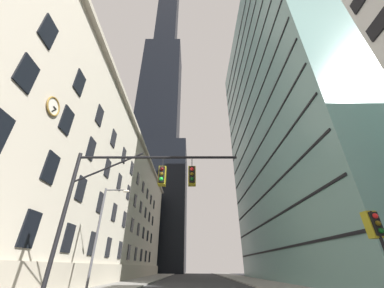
# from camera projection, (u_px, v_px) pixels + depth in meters

# --- Properties ---
(station_building) EXTENTS (18.58, 72.73, 24.74)m
(station_building) POSITION_uv_depth(u_px,v_px,m) (78.00, 197.00, 37.47)
(station_building) COLOR beige
(station_building) RESTS_ON ground
(dark_skyscraper) EXTENTS (29.08, 29.08, 233.94)m
(dark_skyscraper) POSITION_uv_depth(u_px,v_px,m) (158.00, 118.00, 113.06)
(dark_skyscraper) COLOR black
(dark_skyscraper) RESTS_ON ground
(glass_office_midrise) EXTENTS (17.96, 41.79, 58.15)m
(glass_office_midrise) POSITION_uv_depth(u_px,v_px,m) (293.00, 114.00, 44.66)
(glass_office_midrise) COLOR gray
(glass_office_midrise) RESTS_ON ground
(traffic_signal_mast) EXTENTS (8.98, 0.63, 7.40)m
(traffic_signal_mast) POSITION_uv_depth(u_px,v_px,m) (136.00, 189.00, 11.45)
(traffic_signal_mast) COLOR black
(traffic_signal_mast) RESTS_ON sidewalk_left
(traffic_light_near_right) EXTENTS (0.40, 0.63, 3.76)m
(traffic_light_near_right) POSITION_uv_depth(u_px,v_px,m) (375.00, 230.00, 8.79)
(traffic_light_near_right) COLOR black
(traffic_light_near_right) RESTS_ON sidewalk_right
(street_lamppost) EXTENTS (2.18, 0.32, 7.80)m
(street_lamppost) POSITION_uv_depth(u_px,v_px,m) (102.00, 226.00, 17.86)
(street_lamppost) COLOR #47474C
(street_lamppost) RESTS_ON sidewalk_left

